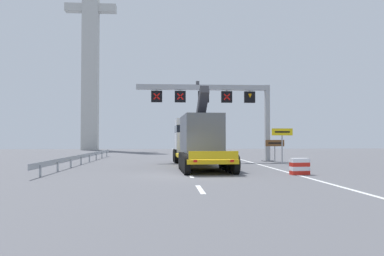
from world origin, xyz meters
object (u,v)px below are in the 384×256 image
(overhead_lane_gantry, at_px, (220,99))
(crash_barrier_striped, at_px, (300,166))
(exit_sign_yellow, at_px, (282,137))
(bridge_pylon_distant, at_px, (91,33))
(heavy_haul_truck_yellow, at_px, (196,139))
(tourist_info_sign_brown, at_px, (275,145))

(overhead_lane_gantry, xyz_separation_m, crash_barrier_striped, (2.64, -12.65, -4.99))
(exit_sign_yellow, bearing_deg, bridge_pylon_distant, 119.58)
(crash_barrier_striped, bearing_deg, overhead_lane_gantry, 101.78)
(overhead_lane_gantry, distance_m, bridge_pylon_distant, 43.27)
(bridge_pylon_distant, bearing_deg, heavy_haul_truck_yellow, -69.07)
(bridge_pylon_distant, bearing_deg, overhead_lane_gantry, -63.34)
(exit_sign_yellow, height_order, crash_barrier_striped, exit_sign_yellow)
(heavy_haul_truck_yellow, xyz_separation_m, tourist_info_sign_brown, (6.90, 3.45, -0.55))
(overhead_lane_gantry, height_order, exit_sign_yellow, overhead_lane_gantry)
(overhead_lane_gantry, height_order, tourist_info_sign_brown, overhead_lane_gantry)
(tourist_info_sign_brown, relative_size, crash_barrier_striped, 1.79)
(exit_sign_yellow, distance_m, bridge_pylon_distant, 49.41)
(heavy_haul_truck_yellow, bearing_deg, tourist_info_sign_brown, 26.58)
(tourist_info_sign_brown, bearing_deg, overhead_lane_gantry, 161.50)
(tourist_info_sign_brown, relative_size, bridge_pylon_distant, 0.05)
(exit_sign_yellow, relative_size, tourist_info_sign_brown, 1.48)
(overhead_lane_gantry, relative_size, tourist_info_sign_brown, 6.34)
(exit_sign_yellow, height_order, bridge_pylon_distant, bridge_pylon_distant)
(overhead_lane_gantry, bearing_deg, tourist_info_sign_brown, -18.50)
(tourist_info_sign_brown, bearing_deg, crash_barrier_striped, -99.29)
(heavy_haul_truck_yellow, height_order, tourist_info_sign_brown, heavy_haul_truck_yellow)
(exit_sign_yellow, relative_size, bridge_pylon_distant, 0.07)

